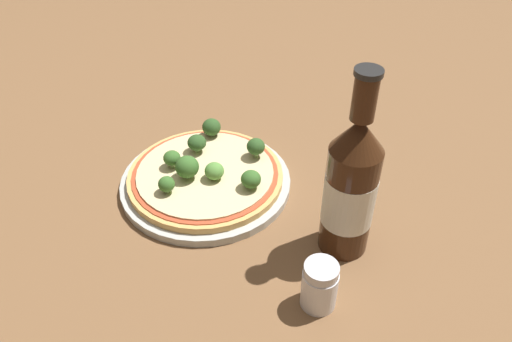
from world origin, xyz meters
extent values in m
plane|color=brown|center=(0.00, 0.00, 0.00)|extent=(3.00, 3.00, 0.00)
cylinder|color=#B2B7B2|center=(0.00, 0.00, 0.01)|extent=(0.24, 0.24, 0.01)
cylinder|color=tan|center=(0.00, 0.00, 0.02)|extent=(0.22, 0.22, 0.01)
cylinder|color=#B74728|center=(0.00, 0.00, 0.02)|extent=(0.21, 0.21, 0.00)
cylinder|color=beige|center=(0.00, 0.00, 0.02)|extent=(0.19, 0.19, 0.00)
cylinder|color=#89A866|center=(0.02, 0.00, 0.03)|extent=(0.01, 0.01, 0.01)
ellipsoid|color=#568E3D|center=(0.02, 0.00, 0.04)|extent=(0.03, 0.03, 0.02)
cylinder|color=#89A866|center=(-0.01, -0.03, 0.03)|extent=(0.01, 0.01, 0.01)
ellipsoid|color=#386628|center=(-0.01, -0.03, 0.04)|extent=(0.03, 0.03, 0.03)
cylinder|color=#89A866|center=(-0.06, 0.06, 0.03)|extent=(0.01, 0.01, 0.01)
ellipsoid|color=#2D5123|center=(-0.06, 0.06, 0.04)|extent=(0.03, 0.03, 0.03)
cylinder|color=#89A866|center=(0.00, -0.06, 0.03)|extent=(0.01, 0.01, 0.01)
ellipsoid|color=#386628|center=(0.00, -0.06, 0.04)|extent=(0.02, 0.02, 0.02)
cylinder|color=#89A866|center=(-0.04, 0.02, 0.03)|extent=(0.01, 0.01, 0.01)
ellipsoid|color=#2D5123|center=(-0.04, 0.02, 0.04)|extent=(0.03, 0.03, 0.02)
cylinder|color=#89A866|center=(0.02, 0.08, 0.03)|extent=(0.01, 0.01, 0.01)
ellipsoid|color=#2D5123|center=(0.02, 0.08, 0.04)|extent=(0.03, 0.03, 0.02)
cylinder|color=#89A866|center=(0.07, 0.02, 0.03)|extent=(0.01, 0.01, 0.01)
ellipsoid|color=#386628|center=(0.07, 0.02, 0.04)|extent=(0.03, 0.03, 0.02)
cylinder|color=#89A866|center=(-0.04, -0.03, 0.03)|extent=(0.01, 0.01, 0.01)
ellipsoid|color=#386628|center=(-0.04, -0.03, 0.04)|extent=(0.02, 0.02, 0.02)
cylinder|color=#381E0F|center=(0.21, 0.05, 0.07)|extent=(0.06, 0.06, 0.15)
cylinder|color=beige|center=(0.21, 0.05, 0.08)|extent=(0.06, 0.06, 0.07)
cone|color=#381E0F|center=(0.21, 0.05, 0.17)|extent=(0.06, 0.06, 0.04)
cylinder|color=#381E0F|center=(0.21, 0.05, 0.21)|extent=(0.03, 0.03, 0.05)
cylinder|color=black|center=(0.21, 0.05, 0.24)|extent=(0.03, 0.03, 0.01)
cylinder|color=silver|center=(0.24, -0.04, 0.02)|extent=(0.04, 0.04, 0.05)
cylinder|color=silver|center=(0.24, -0.04, 0.05)|extent=(0.04, 0.04, 0.01)
camera|label=1|loc=(0.44, -0.32, 0.47)|focal=35.00mm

